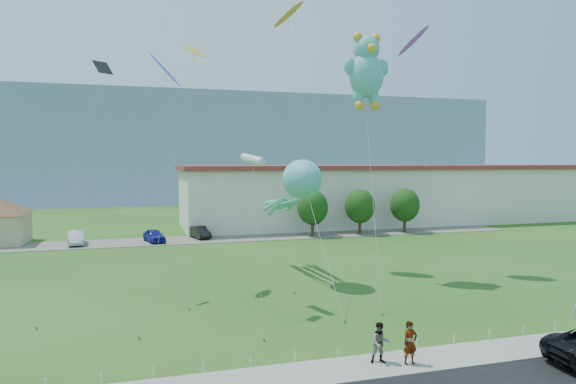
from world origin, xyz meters
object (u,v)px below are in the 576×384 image
(warehouse, at_px, (395,193))
(pedestrian_right, at_px, (380,343))
(pedestrian_left, at_px, (410,343))
(parked_car_black, at_px, (200,232))
(parked_car_silver, at_px, (76,238))
(teddy_bear_kite, at_px, (366,70))
(octopus_kite, at_px, (297,188))
(parked_car_blue, at_px, (154,236))

(warehouse, height_order, pedestrian_right, warehouse)
(warehouse, xyz_separation_m, pedestrian_left, (-24.40, -47.08, -3.10))
(pedestrian_right, relative_size, parked_car_black, 0.43)
(parked_car_silver, height_order, teddy_bear_kite, teddy_bear_kite)
(parked_car_silver, bearing_deg, warehouse, 5.94)
(warehouse, height_order, parked_car_silver, warehouse)
(warehouse, height_order, octopus_kite, octopus_kite)
(pedestrian_left, xyz_separation_m, parked_car_silver, (-17.41, 38.13, -0.25))
(pedestrian_left, bearing_deg, teddy_bear_kite, 67.27)
(pedestrian_right, xyz_separation_m, octopus_kite, (1.25, 16.12, 5.82))
(teddy_bear_kite, bearing_deg, pedestrian_left, -108.30)
(warehouse, distance_m, parked_car_blue, 35.35)
(parked_car_black, bearing_deg, teddy_bear_kite, -80.76)
(parked_car_blue, relative_size, teddy_bear_kite, 0.22)
(parked_car_blue, height_order, octopus_kite, octopus_kite)
(pedestrian_left, relative_size, parked_car_silver, 0.43)
(parked_car_silver, xyz_separation_m, teddy_bear_kite, (22.73, -22.05, 14.79))
(warehouse, xyz_separation_m, teddy_bear_kite, (-19.08, -31.00, 11.44))
(parked_car_blue, xyz_separation_m, octopus_kite, (9.60, -21.04, 6.05))
(pedestrian_left, xyz_separation_m, pedestrian_right, (-1.16, 0.49, -0.05))
(pedestrian_right, height_order, parked_car_black, pedestrian_right)
(octopus_kite, bearing_deg, warehouse, 51.42)
(parked_car_silver, xyz_separation_m, parked_car_blue, (7.91, -0.48, -0.03))
(warehouse, relative_size, pedestrian_right, 34.64)
(warehouse, distance_m, parked_car_black, 30.17)
(pedestrian_right, height_order, octopus_kite, octopus_kite)
(warehouse, xyz_separation_m, parked_car_blue, (-33.90, -9.43, -3.38))
(warehouse, relative_size, parked_car_black, 15.01)
(pedestrian_right, distance_m, octopus_kite, 17.18)
(pedestrian_left, distance_m, teddy_bear_kite, 22.32)
(parked_car_silver, distance_m, teddy_bear_kite, 34.95)
(warehouse, relative_size, teddy_bear_kite, 3.34)
(pedestrian_left, height_order, parked_car_silver, pedestrian_left)
(parked_car_silver, distance_m, parked_car_black, 12.97)
(pedestrian_left, bearing_deg, warehouse, 58.17)
(pedestrian_right, height_order, parked_car_silver, pedestrian_right)
(parked_car_silver, bearing_deg, octopus_kite, -57.03)
(parked_car_black, distance_m, octopus_kite, 23.67)
(parked_car_silver, height_order, parked_car_blue, parked_car_silver)
(pedestrian_right, relative_size, parked_car_blue, 0.44)
(warehouse, height_order, pedestrian_left, warehouse)
(parked_car_black, bearing_deg, octopus_kite, -92.36)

